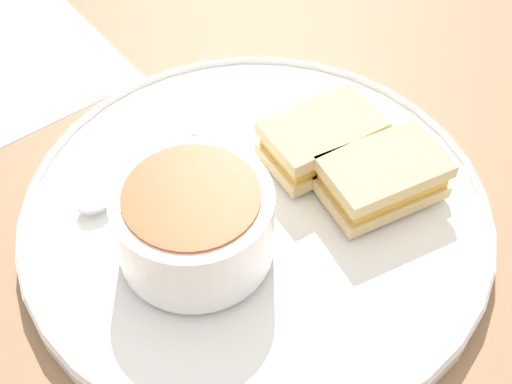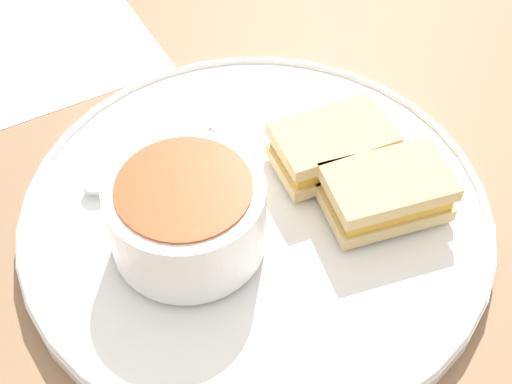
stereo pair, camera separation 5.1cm
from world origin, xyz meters
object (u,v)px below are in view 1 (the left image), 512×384
Objects in this scene: soup_bowl at (194,222)px; sandwich_half_far at (322,139)px; spoon at (109,190)px; sandwich_half_near at (383,177)px.

sandwich_half_far is at bearing 164.37° from soup_bowl.
soup_bowl reaches higher than spoon.
spoon is at bearing -60.04° from sandwich_half_near.
soup_bowl is 1.05× the size of sandwich_half_far.
sandwich_half_near is at bearing 140.56° from soup_bowl.
spoon is 0.17m from sandwich_half_far.
spoon is at bearing -46.05° from sandwich_half_far.
soup_bowl is 0.14m from sandwich_half_near.
sandwich_half_near is 1.00× the size of sandwich_half_far.
spoon is at bearing -96.72° from soup_bowl.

